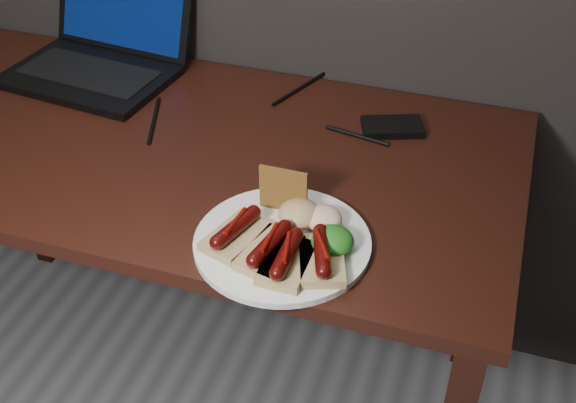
# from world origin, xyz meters

# --- Properties ---
(desk) EXTENTS (1.40, 0.70, 0.75)m
(desk) POSITION_xyz_m (0.00, 1.38, 0.66)
(desk) COLOR black
(desk) RESTS_ON ground
(laptop) EXTENTS (0.40, 0.37, 0.25)m
(laptop) POSITION_xyz_m (-0.28, 1.62, 0.80)
(laptop) COLOR black
(laptop) RESTS_ON desk
(hard_drive) EXTENTS (0.14, 0.11, 0.02)m
(hard_drive) POSITION_xyz_m (0.42, 1.56, 0.76)
(hard_drive) COLOR black
(hard_drive) RESTS_ON desk
(desk_cables) EXTENTS (0.89, 0.43, 0.01)m
(desk_cables) POSITION_xyz_m (-0.01, 1.55, 0.75)
(desk_cables) COLOR black
(desk_cables) RESTS_ON desk
(plate) EXTENTS (0.36, 0.36, 0.01)m
(plate) POSITION_xyz_m (0.32, 1.15, 0.76)
(plate) COLOR white
(plate) RESTS_ON desk
(bread_sausage_left) EXTENTS (0.10, 0.13, 0.04)m
(bread_sausage_left) POSITION_xyz_m (0.25, 1.12, 0.78)
(bread_sausage_left) COLOR tan
(bread_sausage_left) RESTS_ON plate
(bread_sausage_center) EXTENTS (0.09, 0.13, 0.04)m
(bread_sausage_center) POSITION_xyz_m (0.31, 1.10, 0.78)
(bread_sausage_center) COLOR tan
(bread_sausage_center) RESTS_ON plate
(bread_sausage_right) EXTENTS (0.10, 0.13, 0.04)m
(bread_sausage_right) POSITION_xyz_m (0.40, 1.11, 0.78)
(bread_sausage_right) COLOR tan
(bread_sausage_right) RESTS_ON plate
(bread_sausage_extra) EXTENTS (0.07, 0.12, 0.04)m
(bread_sausage_extra) POSITION_xyz_m (0.35, 1.09, 0.78)
(bread_sausage_extra) COLOR tan
(bread_sausage_extra) RESTS_ON plate
(crispbread) EXTENTS (0.08, 0.01, 0.08)m
(crispbread) POSITION_xyz_m (0.30, 1.23, 0.80)
(crispbread) COLOR olive
(crispbread) RESTS_ON plate
(salad_greens) EXTENTS (0.07, 0.07, 0.04)m
(salad_greens) POSITION_xyz_m (0.40, 1.15, 0.78)
(salad_greens) COLOR #1F5E12
(salad_greens) RESTS_ON plate
(salsa_mound) EXTENTS (0.07, 0.07, 0.04)m
(salsa_mound) POSITION_xyz_m (0.33, 1.20, 0.78)
(salsa_mound) COLOR maroon
(salsa_mound) RESTS_ON plate
(coleslaw_mound) EXTENTS (0.06, 0.06, 0.04)m
(coleslaw_mound) POSITION_xyz_m (0.37, 1.20, 0.78)
(coleslaw_mound) COLOR white
(coleslaw_mound) RESTS_ON plate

